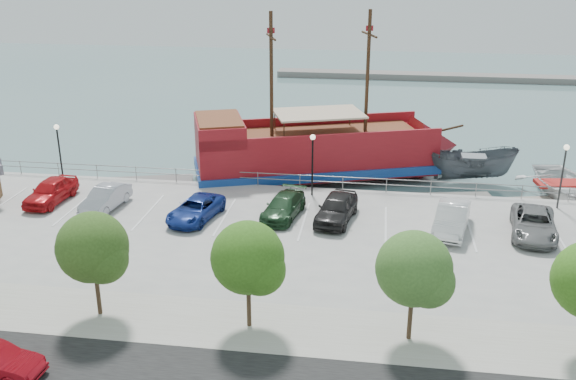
# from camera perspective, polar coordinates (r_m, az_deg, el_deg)

# --- Properties ---
(ground) EXTENTS (160.00, 160.00, 0.00)m
(ground) POSITION_cam_1_polar(r_m,az_deg,el_deg) (38.24, 1.06, -5.34)
(ground) COLOR slate
(sidewalk) EXTENTS (100.00, 4.00, 0.05)m
(sidewalk) POSITION_cam_1_polar(r_m,az_deg,el_deg) (29.11, -1.48, -12.11)
(sidewalk) COLOR #9D978A
(sidewalk) RESTS_ON land_slab
(seawall_railing) EXTENTS (50.00, 0.06, 1.00)m
(seawall_railing) POSITION_cam_1_polar(r_m,az_deg,el_deg) (44.79, 2.33, 0.77)
(seawall_railing) COLOR gray
(seawall_railing) RESTS_ON land_slab
(far_shore) EXTENTS (40.00, 3.00, 0.80)m
(far_shore) POSITION_cam_1_polar(r_m,az_deg,el_deg) (90.77, 11.95, 9.86)
(far_shore) COLOR slate
(far_shore) RESTS_ON ground
(pirate_ship) EXTENTS (21.36, 12.17, 13.26)m
(pirate_ship) POSITION_cam_1_polar(r_m,az_deg,el_deg) (49.35, 4.15, 3.48)
(pirate_ship) COLOR maroon
(pirate_ship) RESTS_ON ground
(patrol_boat) EXTENTS (6.88, 3.27, 2.57)m
(patrol_boat) POSITION_cam_1_polar(r_m,az_deg,el_deg) (50.24, 16.10, 1.90)
(patrol_boat) COLOR #4A5056
(patrol_boat) RESTS_ON ground
(speedboat) EXTENTS (6.41, 8.25, 1.57)m
(speedboat) POSITION_cam_1_polar(r_m,az_deg,el_deg) (49.74, 23.34, 0.18)
(speedboat) COLOR white
(speedboat) RESTS_ON ground
(dock_west) EXTENTS (7.76, 4.05, 0.43)m
(dock_west) POSITION_cam_1_polar(r_m,az_deg,el_deg) (49.50, -12.77, 0.61)
(dock_west) COLOR slate
(dock_west) RESTS_ON ground
(dock_mid) EXTENTS (6.56, 3.00, 0.36)m
(dock_mid) POSITION_cam_1_polar(r_m,az_deg,el_deg) (46.64, 13.97, -0.79)
(dock_mid) COLOR slate
(dock_mid) RESTS_ON ground
(dock_east) EXTENTS (7.32, 3.63, 0.40)m
(dock_east) POSITION_cam_1_polar(r_m,az_deg,el_deg) (47.83, 21.96, -1.16)
(dock_east) COLOR gray
(dock_east) RESTS_ON ground
(lamp_post_left) EXTENTS (0.36, 0.36, 4.28)m
(lamp_post_left) POSITION_cam_1_polar(r_m,az_deg,el_deg) (48.04, -19.73, 3.96)
(lamp_post_left) COLOR black
(lamp_post_left) RESTS_ON land_slab
(lamp_post_mid) EXTENTS (0.36, 0.36, 4.28)m
(lamp_post_mid) POSITION_cam_1_polar(r_m,az_deg,el_deg) (42.79, 2.20, 3.22)
(lamp_post_mid) COLOR black
(lamp_post_mid) RESTS_ON land_slab
(lamp_post_right) EXTENTS (0.36, 0.36, 4.28)m
(lamp_post_right) POSITION_cam_1_polar(r_m,az_deg,el_deg) (44.17, 23.32, 2.06)
(lamp_post_right) COLOR black
(lamp_post_right) RESTS_ON land_slab
(tree_c) EXTENTS (3.30, 3.20, 5.00)m
(tree_c) POSITION_cam_1_polar(r_m,az_deg,el_deg) (29.65, -16.77, -5.15)
(tree_c) COLOR #473321
(tree_c) RESTS_ON sidewalk
(tree_d) EXTENTS (3.30, 3.20, 5.00)m
(tree_d) POSITION_cam_1_polar(r_m,az_deg,el_deg) (27.55, -3.33, -6.29)
(tree_d) COLOR #473321
(tree_d) RESTS_ON sidewalk
(tree_e) EXTENTS (3.30, 3.20, 5.00)m
(tree_e) POSITION_cam_1_polar(r_m,az_deg,el_deg) (27.14, 11.43, -7.14)
(tree_e) COLOR #473321
(tree_e) RESTS_ON sidewalk
(parked_car_a) EXTENTS (2.19, 4.80, 1.60)m
(parked_car_a) POSITION_cam_1_polar(r_m,az_deg,el_deg) (45.06, -20.34, -0.06)
(parked_car_a) COLOR #B21015
(parked_car_a) RESTS_ON land_slab
(parked_car_b) EXTENTS (2.05, 4.55, 1.45)m
(parked_car_b) POSITION_cam_1_polar(r_m,az_deg,el_deg) (42.84, -15.92, -0.71)
(parked_car_b) COLOR #9C9EA8
(parked_car_b) RESTS_ON land_slab
(parked_car_c) EXTENTS (3.13, 5.13, 1.33)m
(parked_car_c) POSITION_cam_1_polar(r_m,az_deg,el_deg) (40.05, -8.21, -1.70)
(parked_car_c) COLOR navy
(parked_car_c) RESTS_ON land_slab
(parked_car_d) EXTENTS (2.70, 4.97, 1.37)m
(parked_car_d) POSITION_cam_1_polar(r_m,az_deg,el_deg) (40.01, -0.40, -1.47)
(parked_car_d) COLOR #1A391F
(parked_car_d) RESTS_ON land_slab
(parked_car_e) EXTENTS (2.79, 5.18, 1.67)m
(parked_car_e) POSITION_cam_1_polar(r_m,az_deg,el_deg) (39.50, 4.33, -1.60)
(parked_car_e) COLOR black
(parked_car_e) RESTS_ON land_slab
(parked_car_f) EXTENTS (2.74, 5.27, 1.65)m
(parked_car_f) POSITION_cam_1_polar(r_m,az_deg,el_deg) (39.10, 14.35, -2.48)
(parked_car_f) COLOR silver
(parked_car_f) RESTS_ON land_slab
(parked_car_g) EXTENTS (3.21, 5.63, 1.48)m
(parked_car_g) POSITION_cam_1_polar(r_m,az_deg,el_deg) (40.05, 21.01, -2.82)
(parked_car_g) COLOR slate
(parked_car_g) RESTS_ON land_slab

